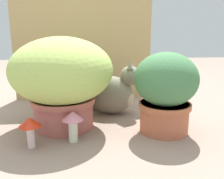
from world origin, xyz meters
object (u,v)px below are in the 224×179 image
object	(u,v)px
leafy_planter	(166,90)
mushroom_ornament_pink	(73,120)
grass_planter	(62,77)
mushroom_ornament_red	(30,125)
cat	(114,93)

from	to	relation	value
leafy_planter	mushroom_ornament_pink	world-z (taller)	leafy_planter
mushroom_ornament_pink	grass_planter	bearing A→B (deg)	106.76
mushroom_ornament_red	mushroom_ornament_pink	xyz separation A→B (m)	(0.17, 0.04, -0.00)
leafy_planter	mushroom_ornament_pink	xyz separation A→B (m)	(-0.43, -0.07, -0.11)
mushroom_ornament_red	leafy_planter	bearing A→B (deg)	10.29
grass_planter	cat	size ratio (longest dim) A/B	1.33
cat	leafy_planter	bearing A→B (deg)	-53.97
grass_planter	mushroom_ornament_pink	distance (m)	0.24
cat	mushroom_ornament_red	size ratio (longest dim) A/B	2.82
grass_planter	leafy_planter	size ratio (longest dim) A/B	1.30
cat	mushroom_ornament_red	distance (m)	0.56
mushroom_ornament_pink	cat	bearing A→B (deg)	58.74
mushroom_ornament_pink	leafy_planter	bearing A→B (deg)	9.18
leafy_planter	grass_planter	bearing A→B (deg)	167.26
grass_planter	mushroom_ornament_red	xyz separation A→B (m)	(-0.12, -0.22, -0.16)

